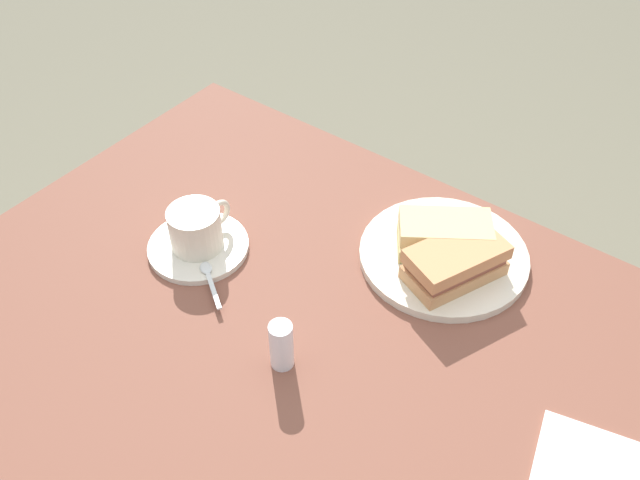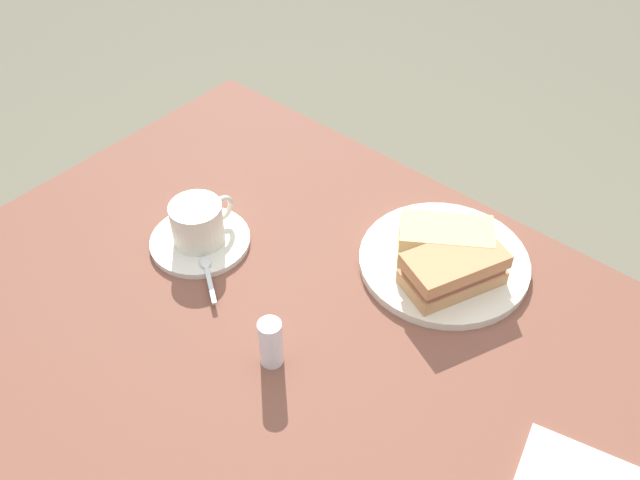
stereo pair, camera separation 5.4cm
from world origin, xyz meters
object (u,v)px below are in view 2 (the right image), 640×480
object	(u,v)px
dining_table	(329,414)
sandwich_plate	(444,262)
sandwich_front	(448,243)
sandwich_back	(453,269)
coffee_saucer	(200,241)
coffee_cup	(198,221)
spoon	(207,271)
salt_shaker	(271,343)

from	to	relation	value
dining_table	sandwich_plate	xyz separation A→B (m)	(0.01, 0.26, 0.12)
sandwich_front	sandwich_back	bearing A→B (deg)	-47.65
sandwich_plate	sandwich_front	bearing A→B (deg)	105.42
sandwich_front	coffee_saucer	size ratio (longest dim) A/B	0.98
sandwich_front	sandwich_back	size ratio (longest dim) A/B	0.95
sandwich_front	coffee_cup	distance (m)	0.38
sandwich_plate	coffee_saucer	distance (m)	0.38
sandwich_front	sandwich_back	world-z (taller)	same
sandwich_back	coffee_cup	bearing A→B (deg)	-153.65
sandwich_plate	sandwich_front	world-z (taller)	sandwich_front
coffee_cup	coffee_saucer	bearing A→B (deg)	-95.07
sandwich_plate	coffee_cup	size ratio (longest dim) A/B	2.34
sandwich_plate	sandwich_back	bearing A→B (deg)	-45.23
sandwich_front	dining_table	bearing A→B (deg)	-91.06
coffee_saucer	spoon	distance (m)	0.08
sandwich_plate	salt_shaker	distance (m)	0.31
dining_table	coffee_saucer	distance (m)	0.34
spoon	salt_shaker	xyz separation A→B (m)	(0.18, -0.05, 0.03)
sandwich_front	salt_shaker	distance (m)	0.32
spoon	sandwich_front	bearing A→B (deg)	45.44
spoon	sandwich_back	bearing A→B (deg)	36.97
sandwich_plate	sandwich_back	xyz separation A→B (m)	(0.03, -0.04, 0.04)
sandwich_back	coffee_saucer	world-z (taller)	sandwich_back
sandwich_plate	coffee_cup	bearing A→B (deg)	-146.58
coffee_cup	spoon	size ratio (longest dim) A/B	1.26
sandwich_back	salt_shaker	bearing A→B (deg)	-112.43
sandwich_back	coffee_saucer	xyz separation A→B (m)	(-0.35, -0.18, -0.04)
dining_table	salt_shaker	distance (m)	0.17
coffee_cup	salt_shaker	xyz separation A→B (m)	(0.24, -0.09, -0.01)
salt_shaker	coffee_saucer	bearing A→B (deg)	159.54
coffee_saucer	sandwich_front	bearing A→B (deg)	34.29
sandwich_front	coffee_cup	xyz separation A→B (m)	(-0.32, -0.21, 0.00)
sandwich_plate	sandwich_front	size ratio (longest dim) A/B	1.69
coffee_saucer	salt_shaker	size ratio (longest dim) A/B	2.06
coffee_cup	sandwich_back	bearing A→B (deg)	26.35
coffee_saucer	coffee_cup	distance (m)	0.04
sandwich_front	spoon	world-z (taller)	sandwich_front
sandwich_front	spoon	distance (m)	0.36
dining_table	coffee_saucer	size ratio (longest dim) A/B	8.01
sandwich_front	salt_shaker	bearing A→B (deg)	-103.61
sandwich_front	spoon	bearing A→B (deg)	-134.56
sandwich_back	spoon	bearing A→B (deg)	-143.03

